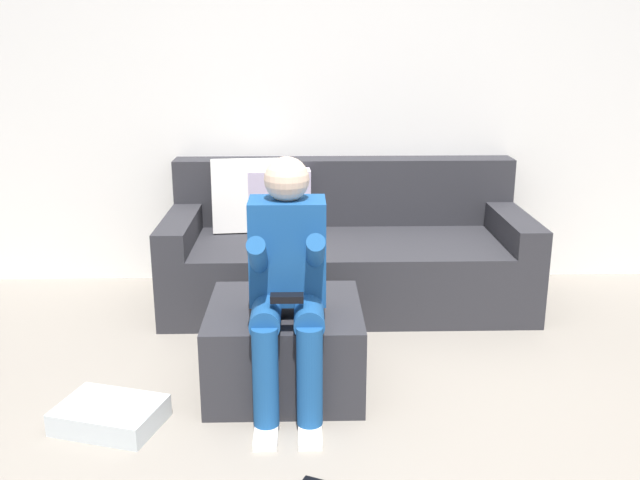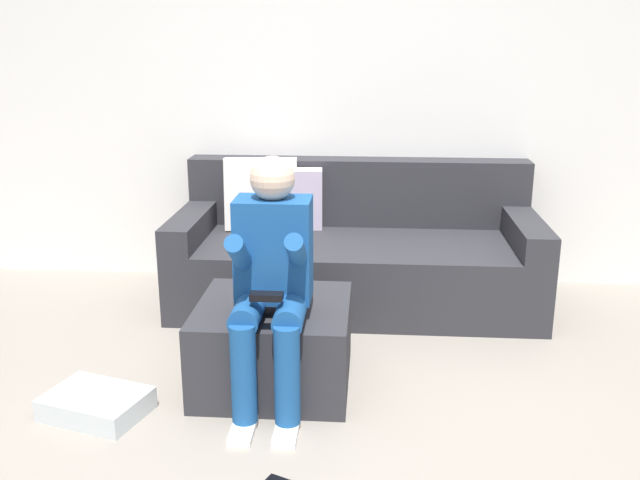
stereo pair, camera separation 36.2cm
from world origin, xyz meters
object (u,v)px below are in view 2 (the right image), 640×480
Objects in this scene: ottoman at (274,344)px; couch_sectional at (353,252)px; storage_bin at (96,404)px; person_seated at (271,274)px.

couch_sectional is at bearing 73.61° from ottoman.
ottoman is 1.67× the size of storage_bin.
storage_bin is at bearing -154.75° from ottoman.
couch_sectional is 1.42m from person_seated.
person_seated reaches higher than couch_sectional.
storage_bin is (-0.75, -0.36, -0.15)m from ottoman.
person_seated reaches higher than ottoman.
couch_sectional is 1.90m from storage_bin.
person_seated is 2.63× the size of storage_bin.
couch_sectional is 1.22m from ottoman.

